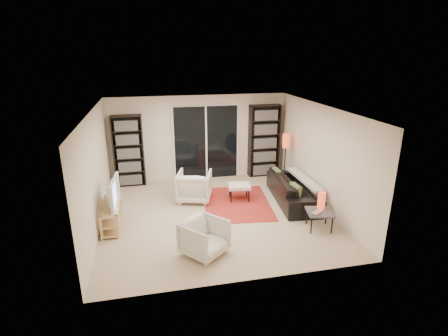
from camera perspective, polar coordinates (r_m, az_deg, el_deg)
The scene contains 20 objects.
floor at distance 8.06m, azimuth -1.29°, elevation -7.54°, with size 5.00×5.00×0.00m, color beige.
wall_back at distance 9.98m, azimuth -4.12°, elevation 4.93°, with size 5.00×0.02×2.40m, color silver.
wall_front at distance 5.35m, azimuth 3.84°, elevation -7.51°, with size 5.00×0.02×2.40m, color silver.
wall_left at distance 7.57m, azimuth -20.27°, elevation -0.69°, with size 0.02×5.00×2.40m, color silver.
wall_right at distance 8.43m, azimuth 15.58°, elevation 1.70°, with size 0.02×5.00×2.40m, color silver.
ceiling at distance 7.33m, azimuth -1.43°, elevation 9.56°, with size 5.00×5.00×0.02m, color white.
sliding_door at distance 10.01m, azimuth -2.94°, elevation 4.11°, with size 1.92×0.08×2.16m.
bookshelf_left at distance 9.80m, azimuth -15.31°, elevation 2.68°, with size 0.80×0.30×1.95m.
bookshelf_right at distance 10.30m, azimuth 6.58°, elevation 4.42°, with size 0.90×0.30×2.10m.
tv_stand at distance 7.78m, azimuth -17.91°, elevation -7.39°, with size 0.36×1.13×0.50m.
tv at distance 7.57m, azimuth -18.15°, elevation -3.81°, with size 0.99×0.13×0.57m, color black.
rug at distance 8.61m, azimuth 2.07°, elevation -5.73°, with size 1.58×2.13×0.01m, color #AF2C25.
sofa at distance 8.78m, azimuth 11.24°, elevation -3.38°, with size 2.18×0.85×0.64m, color black.
armchair_back at distance 8.68m, azimuth -4.86°, elevation -2.95°, with size 0.80×0.82×0.75m, color silver.
armchair_front at distance 6.47m, azimuth -3.23°, elevation -11.30°, with size 0.71×0.73×0.66m, color silver.
ottoman at distance 8.69m, azimuth 2.50°, elevation -3.08°, with size 0.60×0.52×0.40m.
side_table at distance 7.56m, azimuth 15.36°, elevation -7.09°, with size 0.62×0.62×0.40m.
laptop at distance 7.44m, azimuth 15.34°, elevation -7.06°, with size 0.32×0.21×0.03m, color silver.
table_lamp at distance 7.62m, azimuth 15.63°, elevation -5.11°, with size 0.16×0.16×0.36m, color #EF4121.
floor_lamp at distance 9.68m, azimuth 10.05°, elevation 3.60°, with size 0.21×0.21×1.43m.
Camera 1 is at (-1.37, -7.11, 3.55)m, focal length 28.00 mm.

